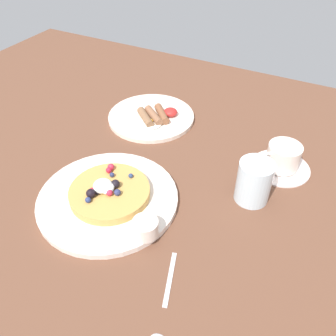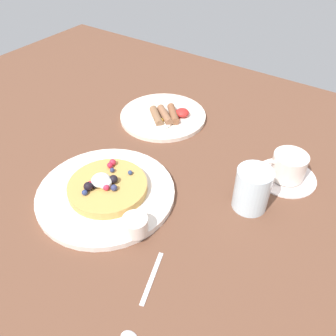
# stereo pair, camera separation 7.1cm
# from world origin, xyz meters

# --- Properties ---
(ground_plane) EXTENTS (1.76, 1.30, 0.03)m
(ground_plane) POSITION_xyz_m (0.00, 0.00, -0.01)
(ground_plane) COLOR brown
(pancake_plate) EXTENTS (0.29, 0.29, 0.01)m
(pancake_plate) POSITION_xyz_m (-0.06, -0.09, 0.01)
(pancake_plate) COLOR silver
(pancake_plate) RESTS_ON ground_plane
(pancake_with_berries) EXTENTS (0.17, 0.17, 0.04)m
(pancake_with_berries) POSITION_xyz_m (-0.06, -0.09, 0.03)
(pancake_with_berries) COLOR tan
(pancake_with_berries) RESTS_ON pancake_plate
(syrup_ramekin) EXTENTS (0.05, 0.05, 0.03)m
(syrup_ramekin) POSITION_xyz_m (0.06, -0.14, 0.03)
(syrup_ramekin) COLOR silver
(syrup_ramekin) RESTS_ON pancake_plate
(breakfast_plate) EXTENTS (0.24, 0.24, 0.01)m
(breakfast_plate) POSITION_xyz_m (-0.14, 0.23, 0.01)
(breakfast_plate) COLOR #F3E2D0
(breakfast_plate) RESTS_ON ground_plane
(fried_breakfast) EXTENTS (0.10, 0.11, 0.02)m
(fried_breakfast) POSITION_xyz_m (-0.12, 0.22, 0.02)
(fried_breakfast) COLOR brown
(fried_breakfast) RESTS_ON breakfast_plate
(coffee_saucer) EXTENTS (0.13, 0.13, 0.01)m
(coffee_saucer) POSITION_xyz_m (0.23, 0.18, 0.00)
(coffee_saucer) COLOR silver
(coffee_saucer) RESTS_ON ground_plane
(coffee_cup) EXTENTS (0.09, 0.09, 0.06)m
(coffee_cup) POSITION_xyz_m (0.23, 0.18, 0.04)
(coffee_cup) COLOR silver
(coffee_cup) RESTS_ON coffee_saucer
(teaspoon) EXTENTS (0.07, 0.16, 0.01)m
(teaspoon) POSITION_xyz_m (0.15, -0.25, 0.00)
(teaspoon) COLOR silver
(teaspoon) RESTS_ON ground_plane
(water_glass) EXTENTS (0.07, 0.07, 0.09)m
(water_glass) POSITION_xyz_m (0.20, 0.06, 0.05)
(water_glass) COLOR silver
(water_glass) RESTS_ON ground_plane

